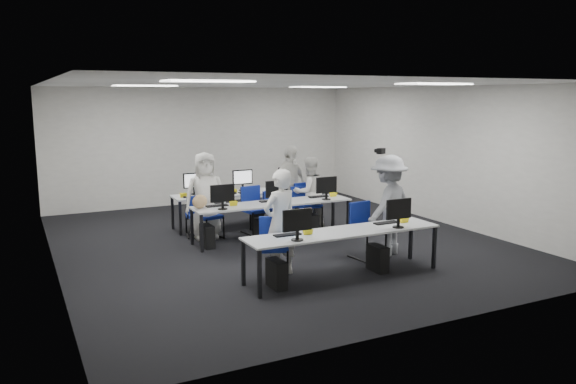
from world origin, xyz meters
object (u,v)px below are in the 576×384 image
chair_2 (210,225)px  chair_0 (273,258)px  photographer (388,206)px  chair_6 (264,217)px  student_0 (280,223)px  chair_1 (367,241)px  student_1 (309,192)px  student_3 (290,186)px  chair_7 (297,213)px  chair_4 (308,214)px  chair_3 (256,219)px  desk_mid (273,205)px  student_2 (205,196)px  desk_front (344,234)px  chair_5 (197,223)px

chair_2 → chair_0: bearing=-99.1°
photographer → chair_6: bearing=-89.2°
chair_0 → student_0: student_0 is taller
chair_1 → chair_6: size_ratio=1.11×
student_1 → student_3: size_ratio=0.87×
student_0 → chair_7: bearing=-136.4°
chair_4 → photographer: photographer is taller
chair_0 → chair_3: bearing=94.2°
chair_7 → student_0: student_0 is taller
desk_mid → student_2: student_2 is taller
student_3 → student_0: bearing=-143.2°
chair_0 → chair_1: chair_1 is taller
desk_mid → chair_4: 1.27m
chair_7 → desk_front: bearing=-94.7°
chair_3 → chair_7: (1.09, 0.24, -0.02)m
desk_mid → chair_4: bearing=27.2°
chair_2 → chair_5: bearing=114.9°
desk_mid → chair_2: bearing=149.9°
chair_0 → chair_1: size_ratio=0.95×
desk_front → desk_mid: bearing=90.0°
student_0 → photographer: 2.21m
desk_mid → chair_3: (-0.12, 0.59, -0.38)m
chair_3 → photographer: bearing=-67.7°
chair_4 → chair_7: bearing=108.0°
chair_1 → chair_7: bearing=80.9°
desk_mid → student_3: (0.85, 0.95, 0.19)m
student_2 → photographer: 3.59m
student_1 → photographer: 2.51m
chair_7 → chair_2: bearing=-163.4°
student_3 → chair_4: bearing=-84.0°
desk_front → photographer: size_ratio=1.80×
chair_5 → chair_3: bearing=-3.2°
desk_front → student_3: (0.85, 3.55, 0.19)m
chair_6 → chair_7: chair_7 is taller
chair_7 → student_1: size_ratio=0.59×
student_0 → desk_front: bearing=134.4°
student_0 → student_1: (1.98, 2.69, -0.09)m
chair_5 → student_3: bearing=12.6°
chair_1 → chair_5: chair_1 is taller
student_3 → chair_6: bearing=171.3°
desk_mid → chair_6: 0.87m
chair_3 → student_2: 1.17m
student_2 → student_3: bearing=13.6°
chair_1 → chair_2: chair_1 is taller
student_3 → chair_0: bearing=-144.8°
chair_2 → chair_6: bearing=-6.1°
chair_1 → chair_2: (-1.99, 2.55, -0.03)m
chair_4 → student_3: size_ratio=0.54×
chair_3 → student_3: size_ratio=0.55×
desk_mid → chair_6: chair_6 is taller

